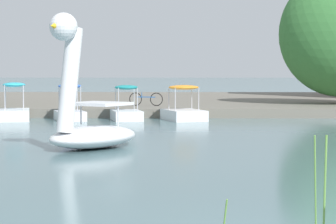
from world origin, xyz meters
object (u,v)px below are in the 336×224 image
Objects in this scene: pedal_boat_blue at (70,110)px; bicycle_parked at (146,99)px; swan_boat at (88,118)px; pedal_boat_cyan at (14,111)px; pedal_boat_teal at (126,110)px; pedal_boat_orange at (184,110)px.

pedal_boat_blue is 1.31× the size of bicycle_parked.
swan_boat is 2.14× the size of bicycle_parked.
bicycle_parked is at bearing 40.09° from pedal_boat_cyan.
pedal_boat_cyan is at bearing 113.25° from swan_boat.
pedal_boat_blue is at bearing -176.87° from pedal_boat_teal.
pedal_boat_blue is at bearing -124.15° from bicycle_parked.
pedal_boat_blue is (-4.83, -0.11, 0.04)m from pedal_boat_orange.
pedal_boat_orange is at bearing 76.57° from swan_boat.
pedal_boat_cyan reaches higher than pedal_boat_teal.
pedal_boat_teal is 4.74m from pedal_boat_cyan.
pedal_boat_teal is (-2.43, 0.03, 0.02)m from pedal_boat_orange.
bicycle_parked is (3.00, 4.42, 0.28)m from pedal_boat_blue.
pedal_boat_orange is 2.43m from pedal_boat_teal.
bicycle_parked is at bearing 55.85° from pedal_boat_blue.
pedal_boat_blue is 5.35m from bicycle_parked.
pedal_boat_teal is at bearing 2.51° from pedal_boat_cyan.
swan_boat is at bearing -92.88° from bicycle_parked.
pedal_boat_blue is 2.35m from pedal_boat_cyan.
pedal_boat_teal is 1.36× the size of bicycle_parked.
pedal_boat_orange is 1.56× the size of bicycle_parked.
bicycle_parked is at bearing 87.12° from swan_boat.
swan_boat reaches higher than pedal_boat_blue.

